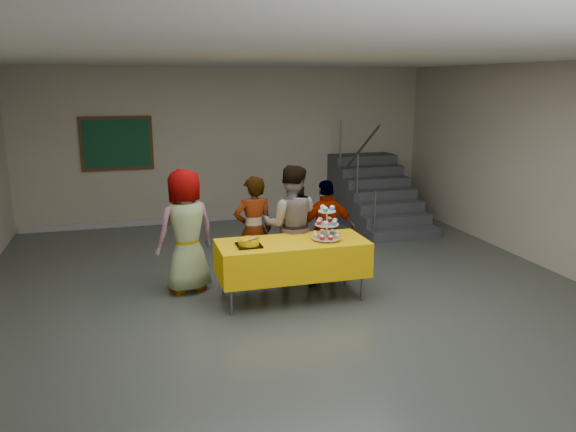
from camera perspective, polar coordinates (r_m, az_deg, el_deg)
The scene contains 10 objects.
room_shell at distance 6.25m, azimuth 1.86°, elevation 8.10°, with size 10.00×10.04×3.02m.
bake_table at distance 7.09m, azimuth 0.44°, elevation -4.25°, with size 1.88×0.78×0.77m.
cupcake_stand at distance 7.07m, azimuth 3.96°, elevation -1.14°, with size 0.38×0.38×0.44m.
bear_cake at distance 6.83m, azimuth -4.00°, elevation -2.59°, with size 0.32×0.36×0.12m.
schoolchild_a at distance 7.45m, azimuth -10.32°, elevation -1.50°, with size 0.80×0.52×1.64m, color slate.
schoolchild_b at distance 7.63m, azimuth -3.51°, elevation -1.47°, with size 0.55×0.36×1.50m, color slate.
schoolchild_c at distance 7.61m, azimuth 0.33°, elevation -0.94°, with size 0.80×0.62×1.64m, color slate.
schoolchild_d at distance 7.75m, azimuth 3.96°, elevation -1.53°, with size 0.83×0.35×1.42m, color slate.
staircase at distance 11.26m, azimuth 8.57°, elevation 1.93°, with size 1.30×2.40×2.04m.
noticeboard at distance 10.94m, azimuth -16.99°, elevation 7.05°, with size 1.30×0.05×1.00m.
Camera 1 is at (-1.89, -5.91, 2.72)m, focal length 35.00 mm.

